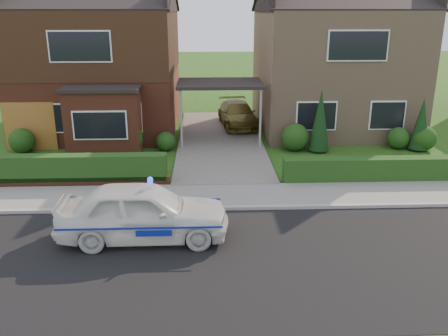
{
  "coord_description": "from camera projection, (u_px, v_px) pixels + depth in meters",
  "views": [
    {
      "loc": [
        -0.68,
        -10.31,
        5.87
      ],
      "look_at": [
        -0.12,
        3.5,
        1.22
      ],
      "focal_mm": 38.0,
      "sensor_mm": 36.0,
      "label": 1
    }
  ],
  "objects": [
    {
      "name": "conifer_a",
      "position": [
        320.0,
        122.0,
        20.12
      ],
      "size": [
        0.9,
        0.9,
        2.6
      ],
      "primitive_type": "cone",
      "color": "black",
      "rests_on": "ground"
    },
    {
      "name": "shrub_right_near",
      "position": [
        295.0,
        137.0,
        20.5
      ],
      "size": [
        1.2,
        1.2,
        1.2
      ],
      "primitive_type": "sphere",
      "color": "#123611",
      "rests_on": "ground"
    },
    {
      "name": "ground",
      "position": [
        235.0,
        260.0,
        11.66
      ],
      "size": [
        120.0,
        120.0,
        0.0
      ],
      "primitive_type": "plane",
      "color": "#254713",
      "rests_on": "ground"
    },
    {
      "name": "potted_plant_a",
      "position": [
        87.0,
        163.0,
        17.69
      ],
      "size": [
        0.49,
        0.42,
        0.79
      ],
      "primitive_type": "imported",
      "rotation": [
        0.0,
        0.0,
        -0.39
      ],
      "color": "gray",
      "rests_on": "ground"
    },
    {
      "name": "road",
      "position": [
        235.0,
        260.0,
        11.66
      ],
      "size": [
        60.0,
        6.0,
        0.02
      ],
      "primitive_type": "cube",
      "color": "black",
      "rests_on": "ground"
    },
    {
      "name": "shrub_right_mid",
      "position": [
        398.0,
        138.0,
        20.81
      ],
      "size": [
        0.96,
        0.96,
        0.96
      ],
      "primitive_type": "sphere",
      "color": "#123611",
      "rests_on": "ground"
    },
    {
      "name": "potted_plant_c",
      "position": [
        157.0,
        164.0,
        17.62
      ],
      "size": [
        0.46,
        0.46,
        0.76
      ],
      "primitive_type": "imported",
      "rotation": [
        0.0,
        0.0,
        1.48
      ],
      "color": "gray",
      "rests_on": "ground"
    },
    {
      "name": "carport_link",
      "position": [
        220.0,
        85.0,
        21.19
      ],
      "size": [
        3.8,
        3.0,
        2.77
      ],
      "color": "black",
      "rests_on": "ground"
    },
    {
      "name": "house_right",
      "position": [
        332.0,
        55.0,
        23.97
      ],
      "size": [
        7.5,
        8.06,
        7.25
      ],
      "color": "tan",
      "rests_on": "ground"
    },
    {
      "name": "shrub_left_near",
      "position": [
        166.0,
        141.0,
        20.53
      ],
      "size": [
        0.84,
        0.84,
        0.84
      ],
      "primitive_type": "sphere",
      "color": "#123611",
      "rests_on": "ground"
    },
    {
      "name": "shrub_left_far",
      "position": [
        22.0,
        141.0,
        20.16
      ],
      "size": [
        1.08,
        1.08,
        1.08
      ],
      "primitive_type": "sphere",
      "color": "#123611",
      "rests_on": "ground"
    },
    {
      "name": "conifer_b",
      "position": [
        421.0,
        126.0,
        20.36
      ],
      "size": [
        0.9,
        0.9,
        2.2
      ],
      "primitive_type": "cone",
      "color": "black",
      "rests_on": "ground"
    },
    {
      "name": "police_car",
      "position": [
        143.0,
        212.0,
        12.53
      ],
      "size": [
        4.15,
        4.52,
        1.7
      ],
      "rotation": [
        0.0,
        0.0,
        1.58
      ],
      "color": "silver",
      "rests_on": "ground"
    },
    {
      "name": "driveway",
      "position": [
        220.0,
        140.0,
        22.06
      ],
      "size": [
        3.8,
        12.0,
        0.12
      ],
      "primitive_type": "cube",
      "color": "#666059",
      "rests_on": "ground"
    },
    {
      "name": "shrub_right_far",
      "position": [
        424.0,
        138.0,
        20.54
      ],
      "size": [
        1.08,
        1.08,
        1.08
      ],
      "primitive_type": "sphere",
      "color": "#123611",
      "rests_on": "ground"
    },
    {
      "name": "kerb",
      "position": [
        228.0,
        208.0,
        14.53
      ],
      "size": [
        60.0,
        0.16,
        0.12
      ],
      "primitive_type": "cube",
      "color": "#9E9993",
      "rests_on": "ground"
    },
    {
      "name": "hedge_right",
      "position": [
        387.0,
        182.0,
        16.95
      ],
      "size": [
        7.5,
        0.55,
        0.8
      ],
      "primitive_type": "cube",
      "color": "#123611",
      "rests_on": "ground"
    },
    {
      "name": "house_left",
      "position": [
        101.0,
        53.0,
        23.39
      ],
      "size": [
        7.5,
        9.53,
        7.25
      ],
      "color": "brown",
      "rests_on": "ground"
    },
    {
      "name": "potted_plant_b",
      "position": [
        112.0,
        146.0,
        19.88
      ],
      "size": [
        0.55,
        0.51,
        0.79
      ],
      "primitive_type": "imported",
      "rotation": [
        0.0,
        0.0,
        1.09
      ],
      "color": "gray",
      "rests_on": "ground"
    },
    {
      "name": "dwarf_wall",
      "position": [
        58.0,
        182.0,
        16.4
      ],
      "size": [
        7.7,
        0.25,
        0.36
      ],
      "primitive_type": "cube",
      "color": "brown",
      "rests_on": "ground"
    },
    {
      "name": "shrub_left_mid",
      "position": [
        127.0,
        138.0,
        20.11
      ],
      "size": [
        1.32,
        1.32,
        1.32
      ],
      "primitive_type": "sphere",
      "color": "#123611",
      "rests_on": "ground"
    },
    {
      "name": "driveway_car",
      "position": [
        238.0,
        114.0,
        24.41
      ],
      "size": [
        2.08,
        4.31,
        1.21
      ],
      "primitive_type": "imported",
      "rotation": [
        0.0,
        0.0,
        0.09
      ],
      "color": "brown",
      "rests_on": "driveway"
    },
    {
      "name": "sidewalk",
      "position": [
        227.0,
        196.0,
        15.53
      ],
      "size": [
        60.0,
        2.0,
        0.1
      ],
      "primitive_type": "cube",
      "color": "slate",
      "rests_on": "ground"
    },
    {
      "name": "garage_door",
      "position": [
        30.0,
        127.0,
        20.44
      ],
      "size": [
        2.2,
        0.1,
        2.1
      ],
      "primitive_type": "cube",
      "color": "brown",
      "rests_on": "ground"
    },
    {
      "name": "hedge_left",
      "position": [
        60.0,
        185.0,
        16.6
      ],
      "size": [
        7.5,
        0.55,
        0.9
      ],
      "primitive_type": "cube",
      "color": "#123611",
      "rests_on": "ground"
    }
  ]
}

